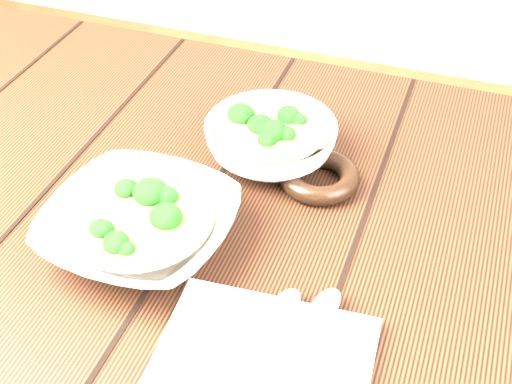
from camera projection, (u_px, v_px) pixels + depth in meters
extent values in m
cube|color=#371C0F|center=(215.00, 223.00, 0.90)|extent=(1.20, 0.80, 0.04)
cube|color=#371C0F|center=(48.00, 194.00, 1.53)|extent=(0.07, 0.07, 0.71)
imported|color=silver|center=(140.00, 227.00, 0.83)|extent=(0.23, 0.23, 0.05)
cylinder|color=#976A44|center=(139.00, 217.00, 0.82)|extent=(0.17, 0.17, 0.00)
ellipsoid|color=#277F1C|center=(157.00, 213.00, 0.81)|extent=(0.03, 0.03, 0.03)
ellipsoid|color=#277F1C|center=(152.00, 194.00, 0.84)|extent=(0.03, 0.03, 0.03)
ellipsoid|color=#277F1C|center=(108.00, 195.00, 0.84)|extent=(0.03, 0.03, 0.03)
ellipsoid|color=#277F1C|center=(117.00, 221.00, 0.80)|extent=(0.03, 0.03, 0.03)
ellipsoid|color=#277F1C|center=(144.00, 237.00, 0.78)|extent=(0.03, 0.03, 0.03)
imported|color=silver|center=(271.00, 142.00, 0.95)|extent=(0.23, 0.23, 0.06)
cylinder|color=#976A44|center=(271.00, 131.00, 0.94)|extent=(0.14, 0.14, 0.00)
ellipsoid|color=#277F1C|center=(284.00, 128.00, 0.94)|extent=(0.03, 0.03, 0.02)
ellipsoid|color=#277F1C|center=(282.00, 117.00, 0.96)|extent=(0.03, 0.03, 0.02)
ellipsoid|color=#277F1C|center=(257.00, 112.00, 0.97)|extent=(0.03, 0.03, 0.02)
ellipsoid|color=#277F1C|center=(255.00, 127.00, 0.94)|extent=(0.03, 0.03, 0.02)
ellipsoid|color=#277F1C|center=(258.00, 140.00, 0.92)|extent=(0.03, 0.03, 0.02)
ellipsoid|color=#277F1C|center=(288.00, 145.00, 0.91)|extent=(0.03, 0.03, 0.02)
torus|color=black|center=(319.00, 177.00, 0.92)|extent=(0.14, 0.14, 0.03)
cube|color=beige|center=(262.00, 366.00, 0.70)|extent=(0.22, 0.19, 0.01)
cylinder|color=#BCB8A6|center=(246.00, 360.00, 0.70)|extent=(0.03, 0.13, 0.01)
ellipsoid|color=#BCB8A6|center=(285.00, 305.00, 0.75)|extent=(0.04, 0.06, 0.01)
cylinder|color=#BCB8A6|center=(289.00, 359.00, 0.70)|extent=(0.03, 0.13, 0.01)
ellipsoid|color=#BCB8A6|center=(326.00, 304.00, 0.75)|extent=(0.04, 0.06, 0.01)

